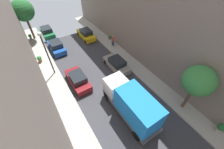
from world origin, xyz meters
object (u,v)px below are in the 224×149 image
delivery_truck (132,104)px  potted_plant_0 (220,128)px  parked_car_left_1 (78,80)px  potted_plant_2 (109,37)px  parked_car_right_1 (117,64)px  potted_plant_1 (30,36)px  parked_car_right_2 (86,34)px  street_tree_0 (23,11)px  parked_car_left_2 (57,47)px  street_tree_1 (198,81)px  pedestrian (113,40)px  potted_plant_3 (39,59)px  lamp_post (45,48)px  parked_car_left_3 (47,32)px

delivery_truck → potted_plant_0: (5.58, -5.75, -1.07)m
parked_car_left_1 → potted_plant_2: size_ratio=6.13×
parked_car_right_1 → potted_plant_1: bearing=120.3°
parked_car_left_1 → parked_car_right_2: 10.65m
delivery_truck → potted_plant_0: bearing=-45.8°
street_tree_0 → potted_plant_2: 13.61m
parked_car_left_2 → street_tree_1: 19.11m
delivery_truck → potted_plant_2: size_ratio=9.63×
parked_car_left_1 → pedestrian: 9.13m
delivery_truck → potted_plant_3: (-5.61, 13.20, -1.13)m
potted_plant_0 → potted_plant_3: potted_plant_0 is taller
street_tree_1 → parked_car_right_1: bearing=105.2°
parked_car_left_1 → parked_car_right_2: bearing=59.5°
parked_car_left_1 → potted_plant_2: 10.68m
parked_car_right_2 → street_tree_0: bearing=148.7°
potted_plant_1 → street_tree_0: bearing=-6.2°
pedestrian → street_tree_0: 14.20m
parked_car_left_1 → lamp_post: size_ratio=0.74×
potted_plant_2 → delivery_truck: bearing=-113.7°
parked_car_right_1 → potted_plant_0: 12.46m
potted_plant_0 → parked_car_right_2: bearing=97.6°
street_tree_0 → potted_plant_2: street_tree_0 is taller
potted_plant_0 → potted_plant_2: size_ratio=1.44×
parked_car_left_1 → parked_car_right_2: size_ratio=1.00×
parked_car_right_2 → parked_car_left_2: bearing=-170.2°
parked_car_right_2 → potted_plant_3: 8.68m
street_tree_0 → potted_plant_1: bearing=173.8°
street_tree_1 → potted_plant_3: bearing=124.5°
pedestrian → street_tree_1: (-0.12, -13.48, 2.98)m
pedestrian → potted_plant_2: size_ratio=2.51×
parked_car_left_1 → parked_car_right_1: same height
parked_car_left_2 → potted_plant_3: size_ratio=4.45×
parked_car_left_1 → street_tree_0: 14.58m
parked_car_left_1 → delivery_truck: 7.15m
parked_car_right_1 → street_tree_0: bearing=118.6°
street_tree_0 → delivery_truck: bearing=-76.4°
parked_car_left_3 → lamp_post: (-1.90, -10.29, 3.16)m
street_tree_1 → street_tree_0: bearing=113.8°
parked_car_left_1 → parked_car_left_2: bearing=90.0°
parked_car_left_3 → parked_car_right_2: size_ratio=1.00×
parked_car_left_2 → parked_car_right_2: bearing=9.8°
potted_plant_0 → potted_plant_3: (-11.20, 18.95, -0.05)m
potted_plant_1 → lamp_post: bearing=-85.0°
potted_plant_2 → lamp_post: size_ratio=0.12×
parked_car_right_2 → pedestrian: (2.49, -4.60, 0.35)m
parked_car_left_2 → parked_car_right_2: (5.40, 0.93, 0.00)m
parked_car_right_2 → delivery_truck: bearing=-99.7°
delivery_truck → potted_plant_1: (-5.52, 20.43, -1.15)m
lamp_post → pedestrian: bearing=6.9°
parked_car_left_3 → lamp_post: 10.93m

